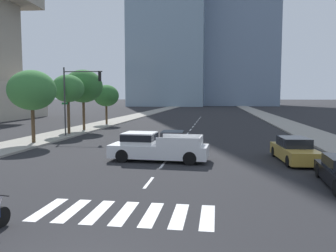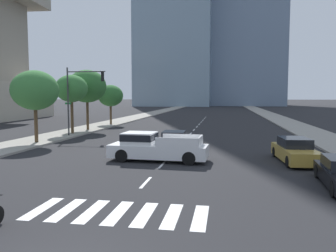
{
  "view_description": "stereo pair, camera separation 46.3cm",
  "coord_description": "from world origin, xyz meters",
  "views": [
    {
      "loc": [
        2.95,
        -6.3,
        3.82
      ],
      "look_at": [
        0.0,
        14.26,
        2.0
      ],
      "focal_mm": 36.45,
      "sensor_mm": 36.0,
      "label": 1
    },
    {
      "loc": [
        3.41,
        -6.23,
        3.82
      ],
      "look_at": [
        0.0,
        14.26,
        2.0
      ],
      "focal_mm": 36.45,
      "sensor_mm": 36.0,
      "label": 2
    }
  ],
  "objects": [
    {
      "name": "street_tree_fourth",
      "position": [
        -11.43,
        36.86,
        3.88
      ],
      "size": [
        3.3,
        3.3,
        5.15
      ],
      "color": "#4C3823",
      "rests_on": "sidewalk_west"
    },
    {
      "name": "street_tree_third",
      "position": [
        -11.43,
        29.14,
        4.89
      ],
      "size": [
        4.18,
        4.18,
        6.53
      ],
      "color": "#4C3823",
      "rests_on": "sidewalk_west"
    },
    {
      "name": "pickup_truck",
      "position": [
        -0.71,
        13.35,
        0.81
      ],
      "size": [
        5.88,
        2.24,
        1.67
      ],
      "rotation": [
        0.0,
        0.0,
        3.09
      ],
      "color": "silver",
      "rests_on": "ground"
    },
    {
      "name": "sedan_white_2",
      "position": [
        -0.21,
        18.18,
        0.59
      ],
      "size": [
        1.96,
        4.6,
        1.29
      ],
      "rotation": [
        0.0,
        0.0,
        1.61
      ],
      "color": "silver",
      "rests_on": "ground"
    },
    {
      "name": "street_tree_second",
      "position": [
        -11.43,
        25.29,
        4.55
      ],
      "size": [
        3.15,
        3.15,
        5.76
      ],
      "color": "#4C3823",
      "rests_on": "sidewalk_west"
    },
    {
      "name": "traffic_signal_far",
      "position": [
        -9.74,
        23.66,
        4.42
      ],
      "size": [
        3.97,
        0.28,
        6.32
      ],
      "color": "#333335",
      "rests_on": "sidewalk_west"
    },
    {
      "name": "crosswalk_near",
      "position": [
        0.0,
        4.26,
        0.0
      ],
      "size": [
        5.85,
        2.35,
        0.01
      ],
      "color": "silver",
      "rests_on": "ground"
    },
    {
      "name": "sedan_gold_0",
      "position": [
        7.49,
        14.3,
        0.64
      ],
      "size": [
        2.11,
        4.91,
        1.4
      ],
      "rotation": [
        0.0,
        0.0,
        -1.49
      ],
      "color": "#B28E38",
      "rests_on": "ground"
    },
    {
      "name": "street_tree_nearest",
      "position": [
        -11.43,
        18.75,
        4.28
      ],
      "size": [
        3.69,
        3.69,
        5.71
      ],
      "color": "#4C3823",
      "rests_on": "sidewalk_west"
    },
    {
      "name": "sidewalk_west",
      "position": [
        -12.23,
        30.0,
        0.07
      ],
      "size": [
        4.0,
        260.0,
        0.15
      ],
      "primitive_type": "cube",
      "color": "gray",
      "rests_on": "ground"
    },
    {
      "name": "lane_divider_center",
      "position": [
        0.0,
        32.26,
        0.0
      ],
      "size": [
        0.14,
        50.0,
        0.01
      ],
      "color": "silver",
      "rests_on": "ground"
    },
    {
      "name": "sidewalk_east",
      "position": [
        12.23,
        30.0,
        0.07
      ],
      "size": [
        4.0,
        260.0,
        0.15
      ],
      "primitive_type": "cube",
      "color": "gray",
      "rests_on": "ground"
    }
  ]
}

